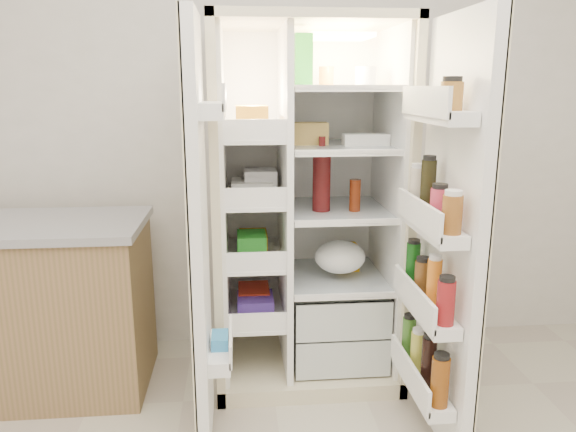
{
  "coord_description": "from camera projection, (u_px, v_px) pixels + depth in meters",
  "views": [
    {
      "loc": [
        -0.16,
        -1.06,
        1.49
      ],
      "look_at": [
        0.06,
        1.25,
        0.93
      ],
      "focal_mm": 34.0,
      "sensor_mm": 36.0,
      "label": 1
    }
  ],
  "objects": [
    {
      "name": "wall_back",
      "position": [
        265.0,
        112.0,
        3.01
      ],
      "size": [
        4.0,
        0.02,
        2.7
      ],
      "primitive_type": "cube",
      "color": "silver",
      "rests_on": "floor"
    },
    {
      "name": "kitchen_counter",
      "position": [
        26.0,
        307.0,
        2.67
      ],
      "size": [
        1.19,
        0.63,
        0.86
      ],
      "color": "olive",
      "rests_on": "floor"
    },
    {
      "name": "refrigerator",
      "position": [
        308.0,
        233.0,
        2.84
      ],
      "size": [
        0.92,
        0.7,
        1.8
      ],
      "color": "beige",
      "rests_on": "floor"
    },
    {
      "name": "fridge_door",
      "position": [
        446.0,
        245.0,
        2.17
      ],
      "size": [
        0.17,
        0.58,
        1.72
      ],
      "color": "white",
      "rests_on": "floor"
    },
    {
      "name": "freezer_door",
      "position": [
        200.0,
        240.0,
        2.17
      ],
      "size": [
        0.15,
        0.4,
        1.72
      ],
      "color": "white",
      "rests_on": "floor"
    }
  ]
}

